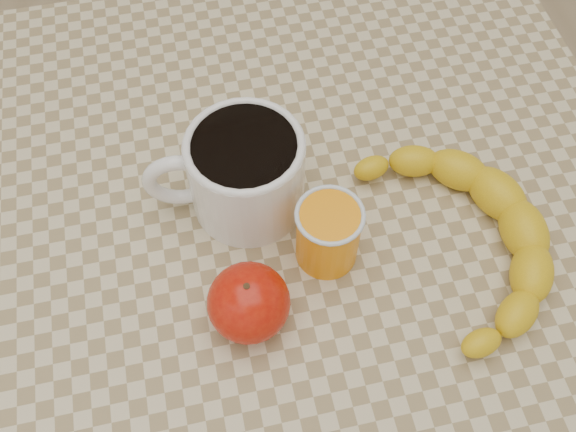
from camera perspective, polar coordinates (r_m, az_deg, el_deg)
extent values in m
plane|color=tan|center=(1.37, 0.00, -16.92)|extent=(3.00, 3.00, 0.00)
cube|color=#CBBA90|center=(0.69, 0.00, -1.73)|extent=(0.80, 0.80, 0.04)
cube|color=#94714B|center=(0.73, 0.00, -3.65)|extent=(0.74, 0.74, 0.06)
cylinder|color=#94714B|center=(1.22, -20.01, 0.60)|extent=(0.05, 0.05, 0.71)
cylinder|color=#94714B|center=(1.26, 12.27, 6.46)|extent=(0.05, 0.05, 0.71)
cylinder|color=white|center=(0.65, -3.69, 3.71)|extent=(0.13, 0.13, 0.10)
cylinder|color=black|center=(0.61, -3.92, 6.06)|extent=(0.10, 0.10, 0.01)
torus|color=white|center=(0.61, -3.94, 6.30)|extent=(0.12, 0.12, 0.01)
torus|color=white|center=(0.65, -9.61, 3.13)|extent=(0.08, 0.02, 0.07)
cylinder|color=orange|center=(0.62, 3.57, -1.68)|extent=(0.06, 0.06, 0.08)
torus|color=silver|center=(0.59, 3.77, 0.11)|extent=(0.07, 0.07, 0.00)
ellipsoid|color=#A80D05|center=(0.59, -3.51, -7.69)|extent=(0.09, 0.09, 0.07)
cylinder|color=#382311|center=(0.57, -3.67, -6.47)|extent=(0.01, 0.01, 0.01)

